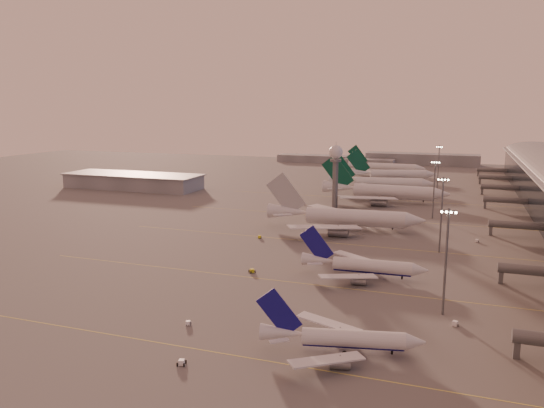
% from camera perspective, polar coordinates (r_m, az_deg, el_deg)
% --- Properties ---
extents(ground, '(700.00, 700.00, 0.00)m').
position_cam_1_polar(ground, '(143.98, -6.13, -8.78)').
color(ground, '#545252').
rests_on(ground, ground).
extents(taxiway_markings, '(180.00, 185.25, 0.02)m').
position_cam_1_polar(taxiway_markings, '(186.75, 9.84, -4.36)').
color(taxiway_markings, gold).
rests_on(taxiway_markings, ground).
extents(hangar, '(82.00, 27.00, 8.50)m').
position_cam_1_polar(hangar, '(320.73, -14.70, 2.42)').
color(hangar, slate).
rests_on(hangar, ground).
extents(radar_tower, '(6.40, 6.40, 31.10)m').
position_cam_1_polar(radar_tower, '(249.69, 6.86, 4.33)').
color(radar_tower, '#5A5D61').
rests_on(radar_tower, ground).
extents(mast_a, '(3.60, 0.56, 25.00)m').
position_cam_1_polar(mast_a, '(126.75, 18.21, -5.44)').
color(mast_a, '#5A5D61').
rests_on(mast_a, ground).
extents(mast_b, '(3.60, 0.56, 25.00)m').
position_cam_1_polar(mast_b, '(180.42, 17.77, -0.76)').
color(mast_b, '#5A5D61').
rests_on(mast_b, ground).
extents(mast_c, '(3.60, 0.56, 25.00)m').
position_cam_1_polar(mast_c, '(234.82, 17.04, 1.79)').
color(mast_c, '#5A5D61').
rests_on(mast_c, ground).
extents(mast_d, '(3.60, 0.56, 25.00)m').
position_cam_1_polar(mast_d, '(324.16, 17.47, 4.04)').
color(mast_d, '#5A5D61').
rests_on(mast_d, ground).
extents(distant_horizon, '(165.00, 37.50, 9.00)m').
position_cam_1_polar(distant_horizon, '(453.05, 12.31, 4.73)').
color(distant_horizon, slate).
rests_on(distant_horizon, ground).
extents(narrowbody_near, '(32.26, 25.48, 12.76)m').
position_cam_1_polar(narrowbody_near, '(106.79, 7.45, -14.40)').
color(narrowbody_near, silver).
rests_on(narrowbody_near, ground).
extents(narrowbody_mid, '(36.03, 28.73, 14.07)m').
position_cam_1_polar(narrowbody_mid, '(151.50, 9.77, -6.76)').
color(narrowbody_mid, silver).
rests_on(narrowbody_mid, ground).
extents(widebody_white, '(61.81, 49.38, 21.73)m').
position_cam_1_polar(widebody_white, '(207.32, 7.82, -1.76)').
color(widebody_white, silver).
rests_on(widebody_white, ground).
extents(greentail_a, '(63.86, 51.58, 23.20)m').
position_cam_1_polar(greentail_a, '(270.67, 12.02, 1.05)').
color(greentail_a, silver).
rests_on(greentail_a, ground).
extents(greentail_b, '(59.02, 47.32, 21.54)m').
position_cam_1_polar(greentail_b, '(302.95, 11.68, 2.00)').
color(greentail_b, silver).
rests_on(greentail_b, ground).
extents(greentail_c, '(55.34, 44.07, 20.64)m').
position_cam_1_polar(greentail_c, '(344.75, 12.79, 2.93)').
color(greentail_c, silver).
rests_on(greentail_c, ground).
extents(greentail_d, '(55.21, 44.51, 20.04)m').
position_cam_1_polar(greentail_d, '(385.17, 12.19, 3.71)').
color(greentail_d, silver).
rests_on(greentail_d, ground).
extents(gsv_truck_a, '(5.25, 2.94, 2.01)m').
position_cam_1_polar(gsv_truck_a, '(120.20, -8.83, -12.32)').
color(gsv_truck_a, white).
rests_on(gsv_truck_a, ground).
extents(gsv_tug_near, '(2.77, 3.84, 0.99)m').
position_cam_1_polar(gsv_tug_near, '(103.91, -9.70, -16.47)').
color(gsv_tug_near, white).
rests_on(gsv_tug_near, ground).
extents(gsv_catering_a, '(5.69, 3.62, 4.32)m').
position_cam_1_polar(gsv_catering_a, '(124.63, 19.23, -11.39)').
color(gsv_catering_a, white).
rests_on(gsv_catering_a, ground).
extents(gsv_tug_mid, '(4.11, 4.05, 1.03)m').
position_cam_1_polar(gsv_tug_mid, '(154.10, -2.16, -7.22)').
color(gsv_tug_mid, yellow).
rests_on(gsv_tug_mid, ground).
extents(gsv_truck_b, '(6.62, 4.40, 2.52)m').
position_cam_1_polar(gsv_truck_b, '(161.02, 12.72, -6.41)').
color(gsv_truck_b, white).
rests_on(gsv_truck_b, ground).
extents(gsv_truck_c, '(5.99, 3.69, 2.28)m').
position_cam_1_polar(gsv_truck_c, '(192.88, -1.22, -3.38)').
color(gsv_truck_c, yellow).
rests_on(gsv_truck_c, ground).
extents(gsv_catering_b, '(5.44, 3.60, 4.11)m').
position_cam_1_polar(gsv_catering_b, '(200.64, 21.25, -3.30)').
color(gsv_catering_b, white).
rests_on(gsv_catering_b, ground).
extents(gsv_truck_d, '(2.61, 5.74, 2.24)m').
position_cam_1_polar(gsv_truck_d, '(260.56, 3.35, 0.25)').
color(gsv_truck_d, '#4F5153').
rests_on(gsv_truck_d, ground).
extents(gsv_tug_hangar, '(3.88, 2.56, 1.05)m').
position_cam_1_polar(gsv_tug_hangar, '(286.50, 16.62, 0.63)').
color(gsv_tug_hangar, yellow).
rests_on(gsv_tug_hangar, ground).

